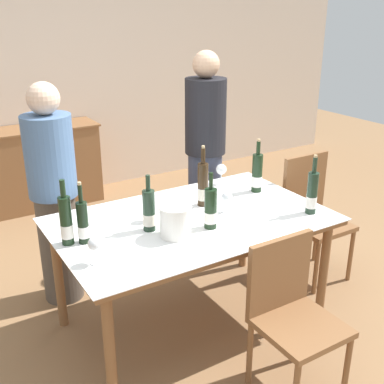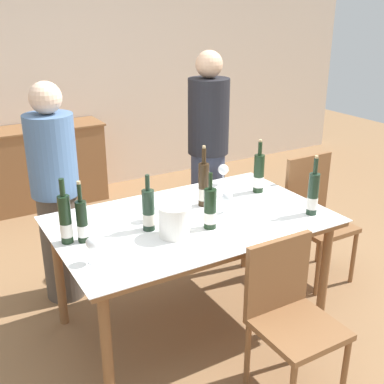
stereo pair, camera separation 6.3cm
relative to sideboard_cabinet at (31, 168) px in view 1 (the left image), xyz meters
The scene contains 20 objects.
ground_plane 2.68m from the sideboard_cabinet, 81.71° to the right, with size 12.00×12.00×0.00m, color olive.
back_wall 1.08m from the sideboard_cabinet, 37.29° to the left, with size 8.00×0.10×2.80m.
sideboard_cabinet is the anchor object (origin of this frame).
dining_table 2.66m from the sideboard_cabinet, 81.71° to the right, with size 1.71×1.06×0.78m.
ice_bucket 2.81m from the sideboard_cabinet, 86.42° to the right, with size 0.19×0.19×0.19m.
wine_bottle_0 2.85m from the sideboard_cabinet, 81.65° to the right, with size 0.08×0.08×0.35m.
wine_bottle_1 3.17m from the sideboard_cabinet, 69.79° to the right, with size 0.07×0.07×0.39m.
wine_bottle_2 2.63m from the sideboard_cabinet, 96.83° to the right, with size 0.06×0.06×0.36m.
wine_bottle_3 2.66m from the sideboard_cabinet, 88.26° to the right, with size 0.08×0.08×0.35m.
wine_bottle_4 2.58m from the sideboard_cabinet, 77.28° to the right, with size 0.07×0.07×0.41m.
wine_bottle_5 2.61m from the sideboard_cabinet, 98.76° to the right, with size 0.07×0.07×0.38m.
wine_bottle_6 2.70m from the sideboard_cabinet, 67.28° to the right, with size 0.08×0.08×0.39m.
wine_glass_0 2.55m from the sideboard_cabinet, 86.91° to the right, with size 0.08×0.08×0.13m.
wine_glass_1 2.41m from the sideboard_cabinet, 67.77° to the right, with size 0.08×0.08×0.15m.
wine_glass_2 2.75m from the sideboard_cabinet, 76.56° to the right, with size 0.07×0.07×0.14m.
wine_glass_3 2.89m from the sideboard_cabinet, 96.79° to the right, with size 0.08×0.08×0.15m.
chair_near_front 3.42m from the sideboard_cabinet, 80.89° to the right, with size 0.42×0.42×0.88m.
chair_right_end 2.95m from the sideboard_cabinet, 58.75° to the right, with size 0.42×0.42×0.96m.
person_host 1.90m from the sideboard_cabinet, 98.15° to the right, with size 0.33×0.33×1.58m.
person_guest_left 2.11m from the sideboard_cabinet, 60.74° to the right, with size 0.33×0.33×1.72m.
Camera 1 is at (-1.44, -2.35, 2.04)m, focal length 45.00 mm.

